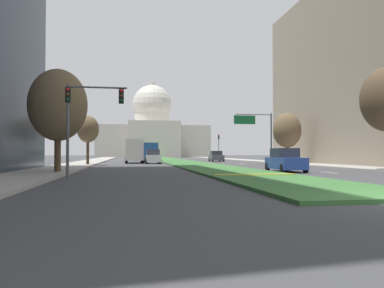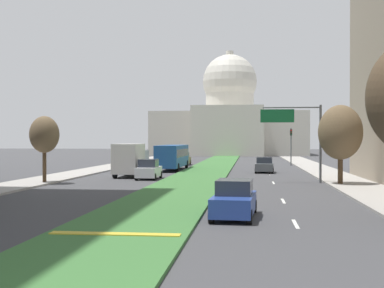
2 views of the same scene
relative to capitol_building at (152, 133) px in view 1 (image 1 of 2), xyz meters
name	(u,v)px [view 1 (image 1 of 2)]	position (x,y,z in m)	size (l,w,h in m)	color
ground_plane	(170,160)	(0.00, -58.46, -7.96)	(260.68, 260.68, 0.00)	#3D3D3F
grass_median	(174,161)	(0.00, -64.39, -7.89)	(5.40, 106.64, 0.14)	#386B33
median_curb_nose	(255,174)	(0.00, -106.01, -7.80)	(4.86, 0.50, 0.04)	gold
lane_dashes_right	(248,164)	(6.87, -83.18, -7.95)	(0.16, 34.97, 0.01)	silver
sidewalk_left	(89,162)	(-13.04, -70.31, -7.88)	(4.00, 106.64, 0.15)	#9E9991
sidewalk_right	(261,161)	(13.04, -70.31, -7.88)	(4.00, 106.64, 0.15)	#9E9991
midrise_block_right	(369,76)	(21.72, -84.94, 2.90)	(13.37, 29.42, 21.71)	gray
capitol_building	(152,133)	(0.00, 0.00, 0.00)	(35.71, 26.06, 24.99)	beige
traffic_light_near_left	(84,110)	(-9.70, -105.65, -4.16)	(3.34, 0.35, 5.20)	#515456
traffic_light_far_right	(219,143)	(10.54, -52.09, -4.64)	(0.28, 0.35, 5.20)	#515456
overhead_guide_sign	(258,128)	(8.93, -80.67, -3.34)	(5.05, 0.20, 6.50)	#515456
street_tree_left_near	(58,105)	(-12.03, -100.32, -3.32)	(3.92, 3.92, 7.11)	#4C3823
street_tree_left_mid	(88,129)	(-11.82, -83.80, -3.96)	(2.41, 2.41, 5.54)	#4C3823
street_tree_right_mid	(287,130)	(12.00, -82.73, -3.79)	(3.45, 3.45, 6.35)	#4C3823
sedan_lead_stopped	(285,161)	(4.20, -100.48, -7.14)	(2.13, 4.58, 1.75)	navy
sedan_midblock	(153,157)	(-4.27, -78.07, -7.11)	(1.89, 4.19, 1.83)	silver
sedan_distant	(216,156)	(6.49, -67.47, -7.16)	(2.17, 4.37, 1.70)	#4C5156
sedan_far_horizon	(144,155)	(-4.56, -52.01, -7.11)	(1.98, 4.66, 1.82)	brown
sedan_very_far	(132,155)	(-6.68, -37.80, -7.12)	(1.95, 4.39, 1.80)	navy
box_truck_delivery	(134,151)	(-6.61, -75.26, -6.28)	(2.40, 6.40, 3.20)	#BCBCC1
city_bus	(148,150)	(-4.20, -64.01, -6.19)	(2.62, 11.00, 2.95)	#1E4C8C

